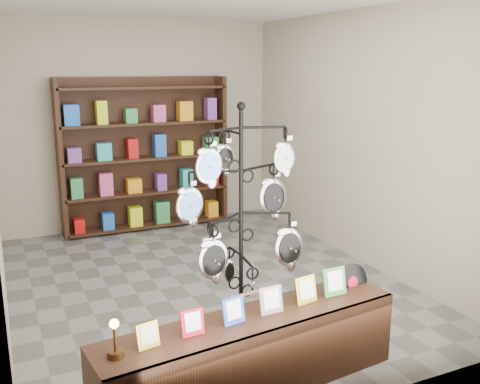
# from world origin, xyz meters

# --- Properties ---
(ground) EXTENTS (5.00, 5.00, 0.00)m
(ground) POSITION_xyz_m (0.00, 0.00, 0.00)
(ground) COLOR slate
(ground) RESTS_ON ground
(room_envelope) EXTENTS (5.00, 5.00, 5.00)m
(room_envelope) POSITION_xyz_m (0.00, 0.00, 1.85)
(room_envelope) COLOR #AD9F8B
(room_envelope) RESTS_ON ground
(display_tree) EXTENTS (1.07, 0.91, 2.08)m
(display_tree) POSITION_xyz_m (-0.24, -1.51, 1.20)
(display_tree) COLOR black
(display_tree) RESTS_ON ground
(front_shelf) EXTENTS (2.39, 0.74, 0.83)m
(front_shelf) POSITION_xyz_m (-0.40, -2.05, 0.29)
(front_shelf) COLOR black
(front_shelf) RESTS_ON ground
(back_shelving) EXTENTS (2.42, 0.36, 2.20)m
(back_shelving) POSITION_xyz_m (0.00, 2.30, 1.03)
(back_shelving) COLOR black
(back_shelving) RESTS_ON ground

